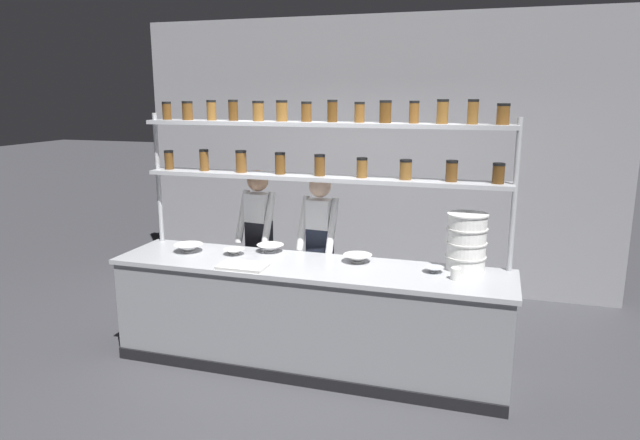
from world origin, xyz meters
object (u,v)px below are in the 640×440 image
at_px(chef_left, 259,240).
at_px(serving_cup_front, 456,274).
at_px(prep_bowl_center_front, 434,270).
at_px(prep_bowl_far_left, 189,248).
at_px(chef_center, 320,248).
at_px(prep_bowl_near_right, 270,248).
at_px(prep_bowl_center_back, 234,252).
at_px(container_stack, 467,242).
at_px(prep_bowl_near_left, 358,258).
at_px(spice_shelf_unit, 321,153).
at_px(cutting_board, 243,266).

bearing_deg(chef_left, serving_cup_front, -11.18).
height_order(prep_bowl_center_front, prep_bowl_far_left, prep_bowl_far_left).
relative_size(chef_center, prep_bowl_near_right, 6.48).
xyz_separation_m(prep_bowl_center_front, prep_bowl_center_back, (-1.76, -0.01, 0.00)).
distance_m(container_stack, prep_bowl_near_left, 0.91).
distance_m(chef_center, prep_bowl_center_back, 0.81).
bearing_deg(prep_bowl_far_left, chef_center, 25.08).
distance_m(prep_bowl_center_front, serving_cup_front, 0.23).
height_order(chef_left, prep_bowl_near_left, chef_left).
bearing_deg(spice_shelf_unit, prep_bowl_center_front, -12.58).
xyz_separation_m(chef_left, prep_bowl_near_right, (0.26, -0.34, 0.03)).
bearing_deg(cutting_board, spice_shelf_unit, 48.47).
distance_m(container_stack, prep_bowl_far_left, 2.45).
bearing_deg(prep_bowl_near_right, cutting_board, -93.88).
bearing_deg(prep_bowl_center_front, spice_shelf_unit, 167.42).
relative_size(prep_bowl_center_back, prep_bowl_near_right, 0.76).
height_order(prep_bowl_near_left, prep_bowl_far_left, prep_bowl_far_left).
xyz_separation_m(chef_left, prep_bowl_center_front, (1.75, -0.51, 0.02)).
distance_m(chef_left, cutting_board, 0.88).
relative_size(cutting_board, prep_bowl_near_right, 1.62).
height_order(prep_bowl_center_front, prep_bowl_near_right, prep_bowl_near_right).
distance_m(cutting_board, prep_bowl_near_right, 0.51).
xyz_separation_m(spice_shelf_unit, prep_bowl_center_back, (-0.74, -0.24, -0.89)).
height_order(container_stack, prep_bowl_far_left, container_stack).
xyz_separation_m(chef_left, serving_cup_front, (1.93, -0.65, 0.04)).
distance_m(prep_bowl_near_right, serving_cup_front, 1.70).
bearing_deg(prep_bowl_far_left, cutting_board, -23.13).
relative_size(spice_shelf_unit, chef_left, 2.03).
xyz_separation_m(prep_bowl_near_right, prep_bowl_far_left, (-0.71, -0.22, 0.00)).
height_order(chef_left, container_stack, chef_left).
relative_size(chef_center, prep_bowl_near_left, 6.45).
distance_m(prep_bowl_near_left, serving_cup_front, 0.87).
relative_size(chef_left, prep_bowl_near_right, 6.55).
xyz_separation_m(chef_center, container_stack, (1.34, -0.31, 0.24)).
bearing_deg(cutting_board, prep_bowl_near_left, 26.05).
height_order(prep_bowl_center_front, serving_cup_front, serving_cup_front).
bearing_deg(cutting_board, prep_bowl_center_back, 125.99).
bearing_deg(prep_bowl_far_left, prep_bowl_near_left, 5.10).
bearing_deg(chef_left, chef_center, 3.19).
relative_size(chef_center, prep_bowl_center_front, 9.81).
relative_size(chef_center, prep_bowl_center_back, 8.51).
distance_m(prep_bowl_center_front, prep_bowl_far_left, 2.20).
bearing_deg(serving_cup_front, spice_shelf_unit, 163.00).
relative_size(chef_left, cutting_board, 4.04).
relative_size(prep_bowl_center_back, serving_cup_front, 1.96).
bearing_deg(spice_shelf_unit, prep_bowl_near_right, -173.60).
relative_size(cutting_board, prep_bowl_center_front, 2.45).
relative_size(prep_bowl_center_front, serving_cup_front, 1.70).
distance_m(prep_bowl_center_back, prep_bowl_near_right, 0.33).
relative_size(chef_center, serving_cup_front, 16.64).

